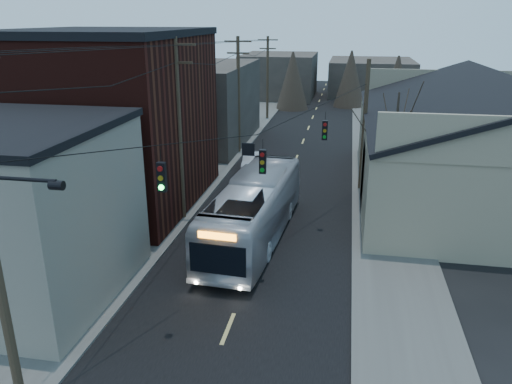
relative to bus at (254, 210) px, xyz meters
The scene contains 13 objects.
road_surface 14.17m from the bus, 87.91° to the left, with size 9.00×110.00×0.02m, color black.
sidewalk_left 15.37m from the bus, 113.06° to the left, with size 4.00×110.00×0.12m, color #474744.
sidewalk_right 15.79m from the bus, 63.49° to the left, with size 4.00×110.00×0.12m, color #474744.
building_clapboard 11.12m from the bus, 140.74° to the right, with size 8.00×8.00×7.00m, color slate.
building_brick 10.85m from the bus, 156.81° to the left, with size 10.00×12.00×10.00m, color black.
building_left_far 22.06m from the bus, 114.13° to the left, with size 9.00×14.00×7.00m, color #332D29.
warehouse 16.31m from the bus, 33.85° to the left, with size 16.16×20.60×7.73m.
building_far_left 49.39m from the bus, 96.38° to the left, with size 10.00×12.00×6.00m, color #332D29.
building_far_right 54.59m from the bus, 82.09° to the left, with size 12.00×14.00×5.00m, color #332D29.
bare_tree 8.34m from the bus, 30.09° to the left, with size 0.40×0.40×7.20m, color black.
utility_lines 9.22m from the bus, 107.58° to the left, with size 11.24×45.28×10.50m.
bus is the anchor object (origin of this frame).
parked_car 12.75m from the bus, 101.28° to the left, with size 1.30×3.73×1.23m, color #B1B4BA.
Camera 1 is at (3.87, -7.30, 10.92)m, focal length 35.00 mm.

